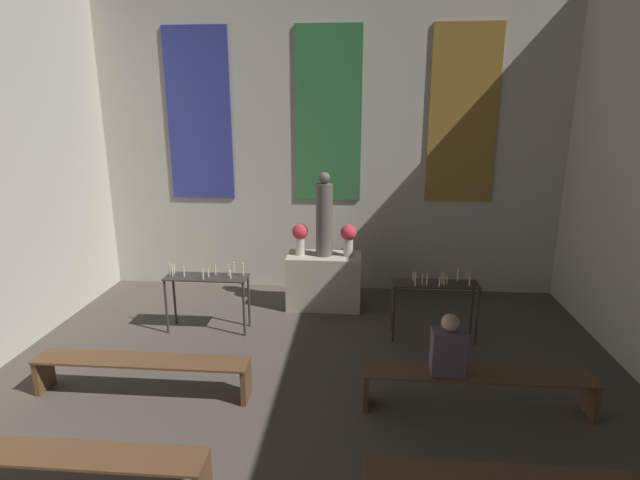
{
  "coord_description": "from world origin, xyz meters",
  "views": [
    {
      "loc": [
        0.57,
        1.31,
        3.24
      ],
      "look_at": [
        0.0,
        8.22,
        1.36
      ],
      "focal_mm": 28.0,
      "sensor_mm": 36.0,
      "label": 1
    }
  ],
  "objects": [
    {
      "name": "altar",
      "position": [
        0.0,
        9.02,
        0.44
      ],
      "size": [
        1.2,
        0.62,
        0.89
      ],
      "color": "#BCB29E",
      "rests_on": "ground_plane"
    },
    {
      "name": "flower_vase_left",
      "position": [
        -0.39,
        9.02,
        1.2
      ],
      "size": [
        0.26,
        0.26,
        0.51
      ],
      "color": "beige",
      "rests_on": "altar"
    },
    {
      "name": "pew_third_left",
      "position": [
        -1.88,
        4.66,
        0.34
      ],
      "size": [
        2.47,
        0.36,
        0.44
      ],
      "color": "brown",
      "rests_on": "ground_plane"
    },
    {
      "name": "flower_vase_right",
      "position": [
        0.39,
        9.02,
        1.2
      ],
      "size": [
        0.26,
        0.26,
        0.51
      ],
      "color": "beige",
      "rests_on": "altar"
    },
    {
      "name": "statue",
      "position": [
        0.0,
        9.02,
        1.52
      ],
      "size": [
        0.27,
        0.27,
        1.35
      ],
      "color": "#5B5651",
      "rests_on": "altar"
    },
    {
      "name": "person_seated",
      "position": [
        1.54,
        6.25,
        0.73
      ],
      "size": [
        0.36,
        0.24,
        0.68
      ],
      "color": "#564C56",
      "rests_on": "pew_back_right"
    },
    {
      "name": "pew_back_right",
      "position": [
        1.88,
        6.25,
        0.34
      ],
      "size": [
        2.47,
        0.36,
        0.44
      ],
      "color": "brown",
      "rests_on": "ground_plane"
    },
    {
      "name": "wall_back",
      "position": [
        0.0,
        9.99,
        2.59
      ],
      "size": [
        8.17,
        0.16,
        5.12
      ],
      "color": "beige",
      "rests_on": "ground_plane"
    },
    {
      "name": "candle_rack_left",
      "position": [
        -1.64,
        7.99,
        0.7
      ],
      "size": [
        1.2,
        0.38,
        1.03
      ],
      "color": "#332D28",
      "rests_on": "ground_plane"
    },
    {
      "name": "pew_back_left",
      "position": [
        -1.88,
        6.25,
        0.34
      ],
      "size": [
        2.47,
        0.36,
        0.44
      ],
      "color": "brown",
      "rests_on": "ground_plane"
    },
    {
      "name": "candle_rack_right",
      "position": [
        1.64,
        7.99,
        0.7
      ],
      "size": [
        1.2,
        0.38,
        1.03
      ],
      "color": "#332D28",
      "rests_on": "ground_plane"
    }
  ]
}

